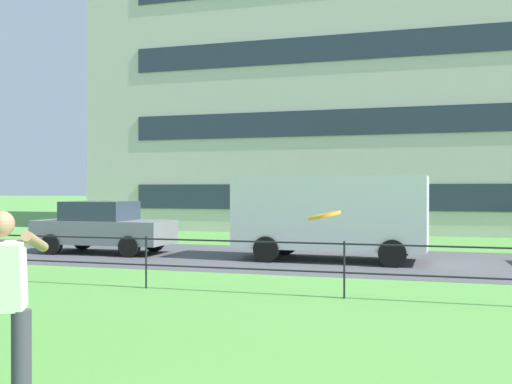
{
  "coord_description": "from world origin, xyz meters",
  "views": [
    {
      "loc": [
        3.25,
        0.45,
        1.9
      ],
      "look_at": [
        1.19,
        7.55,
        1.87
      ],
      "focal_mm": 41.14,
      "sensor_mm": 36.0,
      "label": 1
    }
  ],
  "objects_px": {
    "car_grey_far_right": "(103,227)",
    "person_thrower": "(1,307)",
    "apartment_building_background": "(461,42)",
    "frisbee": "(324,215)",
    "panel_van_left": "(331,213)"
  },
  "relations": [
    {
      "from": "person_thrower",
      "to": "apartment_building_background",
      "type": "xyz_separation_m",
      "value": [
        5.13,
        28.48,
        8.69
      ]
    },
    {
      "from": "person_thrower",
      "to": "apartment_building_background",
      "type": "bearing_deg",
      "value": 79.8
    },
    {
      "from": "frisbee",
      "to": "panel_van_left",
      "type": "height_order",
      "value": "panel_van_left"
    },
    {
      "from": "car_grey_far_right",
      "to": "panel_van_left",
      "type": "distance_m",
      "value": 6.82
    },
    {
      "from": "car_grey_far_right",
      "to": "apartment_building_background",
      "type": "bearing_deg",
      "value": 57.14
    },
    {
      "from": "apartment_building_background",
      "to": "person_thrower",
      "type": "bearing_deg",
      "value": -100.2
    },
    {
      "from": "panel_van_left",
      "to": "car_grey_far_right",
      "type": "bearing_deg",
      "value": -179.19
    },
    {
      "from": "person_thrower",
      "to": "apartment_building_background",
      "type": "relative_size",
      "value": 0.05
    },
    {
      "from": "frisbee",
      "to": "panel_van_left",
      "type": "relative_size",
      "value": 0.06
    },
    {
      "from": "person_thrower",
      "to": "frisbee",
      "type": "height_order",
      "value": "frisbee"
    },
    {
      "from": "person_thrower",
      "to": "panel_van_left",
      "type": "height_order",
      "value": "panel_van_left"
    },
    {
      "from": "person_thrower",
      "to": "car_grey_far_right",
      "type": "xyz_separation_m",
      "value": [
        -5.88,
        11.45,
        -0.15
      ]
    },
    {
      "from": "car_grey_far_right",
      "to": "person_thrower",
      "type": "bearing_deg",
      "value": -62.82
    },
    {
      "from": "person_thrower",
      "to": "apartment_building_background",
      "type": "height_order",
      "value": "apartment_building_background"
    },
    {
      "from": "car_grey_far_right",
      "to": "panel_van_left",
      "type": "bearing_deg",
      "value": 0.81
    }
  ]
}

